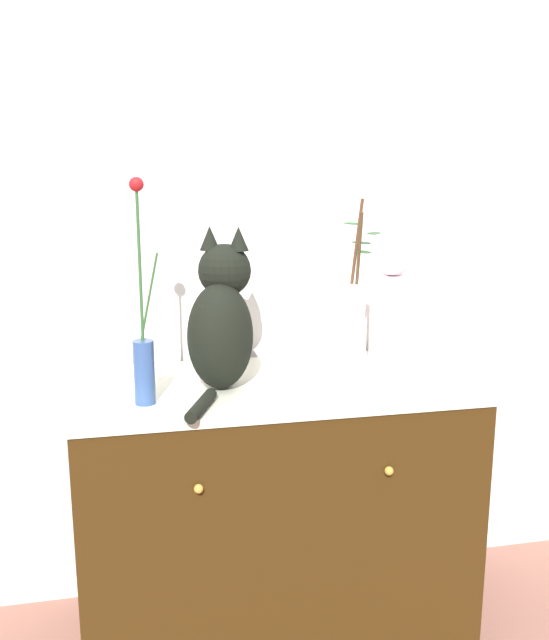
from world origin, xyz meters
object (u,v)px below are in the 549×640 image
object	(u,v)px
vase_glass_clear	(352,319)
jar_lidded_porcelain	(391,314)
cat_sitting	(221,320)
vase_slim_green	(144,352)
bowl_porcelain	(350,375)
sideboard	(275,510)

from	to	relation	value
vase_glass_clear	jar_lidded_porcelain	bearing A→B (deg)	41.78
cat_sitting	vase_slim_green	xyz separation A→B (m)	(-0.21, -0.10, -0.05)
cat_sitting	vase_slim_green	size ratio (longest dim) A/B	0.77
cat_sitting	vase_slim_green	world-z (taller)	vase_slim_green
vase_slim_green	bowl_porcelain	size ratio (longest dim) A/B	2.84
cat_sitting	bowl_porcelain	bearing A→B (deg)	-10.88
sideboard	bowl_porcelain	distance (m)	0.49
vase_slim_green	jar_lidded_porcelain	size ratio (longest dim) A/B	1.60
bowl_porcelain	jar_lidded_porcelain	distance (m)	0.27
cat_sitting	vase_slim_green	distance (m)	0.24
bowl_porcelain	cat_sitting	bearing A→B (deg)	169.12
vase_slim_green	jar_lidded_porcelain	distance (m)	0.77
sideboard	jar_lidded_porcelain	world-z (taller)	jar_lidded_porcelain
cat_sitting	jar_lidded_porcelain	bearing A→B (deg)	9.88
jar_lidded_porcelain	cat_sitting	bearing A→B (deg)	-170.12
vase_glass_clear	jar_lidded_porcelain	size ratio (longest dim) A/B	1.26
sideboard	vase_slim_green	size ratio (longest dim) A/B	1.96
sideboard	cat_sitting	xyz separation A→B (m)	(-0.15, -0.01, 0.59)
sideboard	vase_slim_green	bearing A→B (deg)	-162.57
vase_slim_green	bowl_porcelain	distance (m)	0.58
vase_slim_green	jar_lidded_porcelain	xyz separation A→B (m)	(0.74, 0.19, 0.03)
cat_sitting	jar_lidded_porcelain	world-z (taller)	cat_sitting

